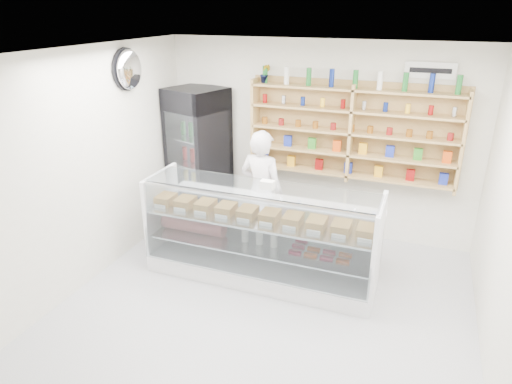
% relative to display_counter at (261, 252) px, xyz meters
% --- Properties ---
extents(room, '(5.00, 5.00, 5.00)m').
position_rel_display_counter_xyz_m(room, '(0.28, -0.92, 1.06)').
color(room, '#ACADB1').
rests_on(room, ground).
extents(display_counter, '(2.84, 0.85, 1.24)m').
position_rel_display_counter_xyz_m(display_counter, '(0.00, 0.00, 0.00)').
color(display_counter, white).
rests_on(display_counter, floor).
extents(shop_worker, '(0.68, 0.50, 1.72)m').
position_rel_display_counter_xyz_m(shop_worker, '(-0.25, 0.69, 0.51)').
color(shop_worker, silver).
rests_on(shop_worker, floor).
extents(drinks_cooler, '(0.95, 0.93, 2.10)m').
position_rel_display_counter_xyz_m(drinks_cooler, '(-1.47, 1.21, 0.71)').
color(drinks_cooler, black).
rests_on(drinks_cooler, floor).
extents(wall_shelving, '(2.84, 0.28, 1.33)m').
position_rel_display_counter_xyz_m(wall_shelving, '(0.78, 1.42, 1.25)').
color(wall_shelving, tan).
rests_on(wall_shelving, back_wall).
extents(potted_plant, '(0.17, 0.15, 0.26)m').
position_rel_display_counter_xyz_m(potted_plant, '(-0.47, 1.42, 1.98)').
color(potted_plant, '#1E6626').
rests_on(potted_plant, wall_shelving).
extents(security_mirror, '(0.15, 0.50, 0.50)m').
position_rel_display_counter_xyz_m(security_mirror, '(-1.89, 0.28, 2.11)').
color(security_mirror, silver).
rests_on(security_mirror, left_wall).
extents(wall_sign, '(0.62, 0.03, 0.20)m').
position_rel_display_counter_xyz_m(wall_sign, '(1.68, 1.55, 2.11)').
color(wall_sign, white).
rests_on(wall_sign, back_wall).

